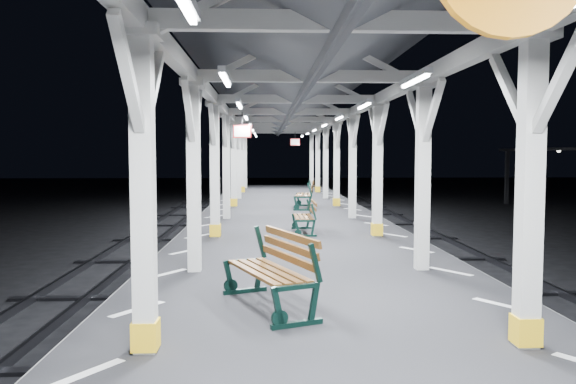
{
  "coord_description": "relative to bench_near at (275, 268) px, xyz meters",
  "views": [
    {
      "loc": [
        -0.75,
        -11.73,
        3.04
      ],
      "look_at": [
        -0.26,
        0.72,
        2.2
      ],
      "focal_mm": 35.0,
      "sensor_mm": 36.0,
      "label": 1
    }
  ],
  "objects": [
    {
      "name": "ground",
      "position": [
        0.63,
        4.36,
        -1.53
      ],
      "size": [
        120.0,
        120.0,
        0.0
      ],
      "primitive_type": "plane",
      "color": "black",
      "rests_on": "ground"
    },
    {
      "name": "platform",
      "position": [
        0.63,
        4.36,
        -1.03
      ],
      "size": [
        6.0,
        50.0,
        1.0
      ],
      "primitive_type": "cube",
      "color": "black",
      "rests_on": "ground"
    },
    {
      "name": "hazard_stripes_left",
      "position": [
        -1.82,
        4.36,
        -0.53
      ],
      "size": [
        1.0,
        48.0,
        0.01
      ],
      "primitive_type": "cube",
      "color": "silver",
      "rests_on": "platform"
    },
    {
      "name": "hazard_stripes_right",
      "position": [
        3.08,
        4.36,
        -0.53
      ],
      "size": [
        1.0,
        48.0,
        0.01
      ],
      "primitive_type": "cube",
      "color": "silver",
      "rests_on": "platform"
    },
    {
      "name": "track_left",
      "position": [
        -4.37,
        4.36,
        -1.45
      ],
      "size": [
        2.2,
        60.0,
        0.16
      ],
      "color": "#2D2D33",
      "rests_on": "ground"
    },
    {
      "name": "track_right",
      "position": [
        5.63,
        4.36,
        -1.45
      ],
      "size": [
        2.2,
        60.0,
        0.16
      ],
      "color": "#2D2D33",
      "rests_on": "ground"
    },
    {
      "name": "canopy",
      "position": [
        0.63,
        4.35,
        3.02
      ],
      "size": [
        5.4,
        49.0,
        4.65
      ],
      "color": "beige",
      "rests_on": "platform"
    },
    {
      "name": "bench_near",
      "position": [
        0.0,
        0.0,
        0.0
      ],
      "size": [
        1.32,
        1.96,
        1.0
      ],
      "rotation": [
        0.0,
        0.0,
        0.39
      ],
      "color": "black",
      "rests_on": "platform"
    },
    {
      "name": "bench_mid",
      "position": [
        0.94,
        7.1,
        -0.09
      ],
      "size": [
        0.58,
        1.53,
        0.83
      ],
      "rotation": [
        0.0,
        0.0,
        0.0
      ],
      "color": "black",
      "rests_on": "platform"
    },
    {
      "name": "bench_far",
      "position": [
        1.41,
        13.64,
        0.02
      ],
      "size": [
        0.9,
        1.96,
        1.03
      ],
      "rotation": [
        0.0,
        0.0,
        -0.1
      ],
      "color": "black",
      "rests_on": "platform"
    }
  ]
}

